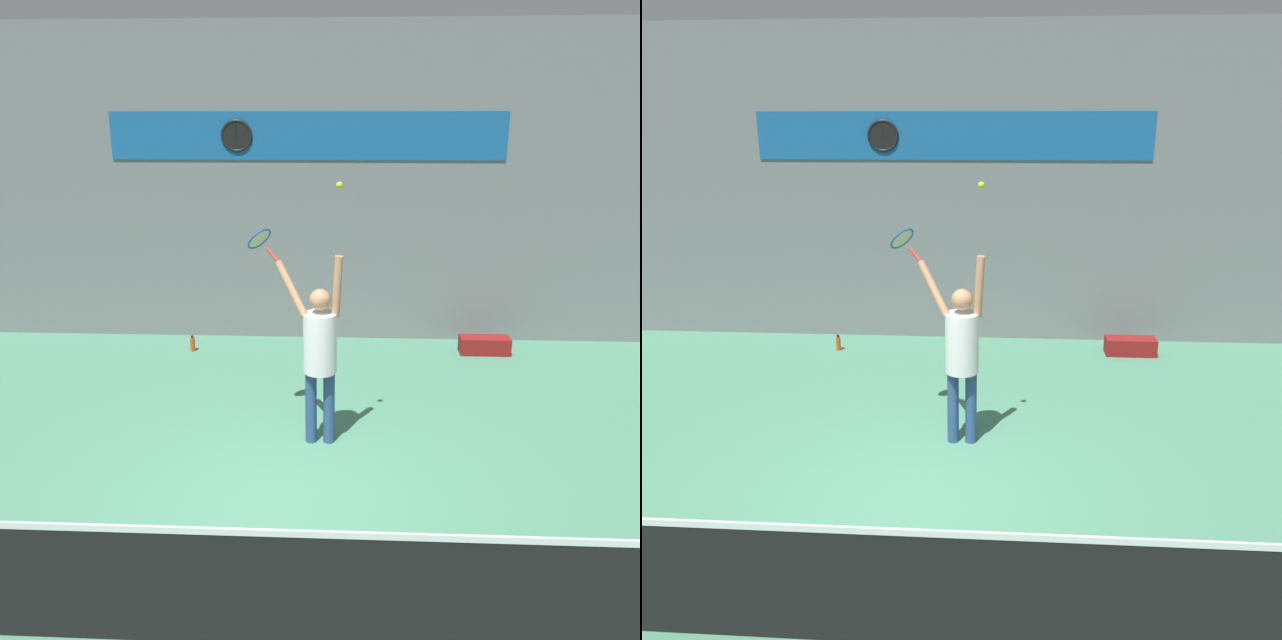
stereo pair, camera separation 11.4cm
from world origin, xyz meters
TOP-DOWN VIEW (x-y plane):
  - ground_plane at (0.00, 0.00)m, footprint 18.00×18.00m
  - back_wall at (0.00, 5.21)m, footprint 18.00×0.10m
  - sponsor_banner at (0.00, 5.15)m, footprint 6.20×0.02m
  - scoreboard_clock at (-1.09, 5.13)m, footprint 0.50×0.05m
  - court_net at (0.00, -1.47)m, footprint 9.02×0.07m
  - tennis_player at (0.38, 1.50)m, footprint 0.79×0.49m
  - tennis_racket at (-0.30, 1.89)m, footprint 0.42×0.38m
  - tennis_ball at (0.58, 1.41)m, footprint 0.07×0.07m
  - water_bottle at (-1.81, 4.39)m, footprint 0.08×0.08m
  - equipment_bag at (2.86, 4.50)m, footprint 0.78×0.32m

SIDE VIEW (x-z plane):
  - ground_plane at x=0.00m, z-range 0.00..0.00m
  - water_bottle at x=-1.81m, z-range -0.01..0.25m
  - equipment_bag at x=2.86m, z-range 0.00..0.27m
  - court_net at x=0.00m, z-range -0.03..1.03m
  - tennis_player at x=0.38m, z-range 0.05..2.23m
  - tennis_racket at x=-0.30m, z-range 2.08..2.45m
  - back_wall at x=0.00m, z-range 0.00..5.00m
  - tennis_ball at x=0.58m, z-range 2.88..2.95m
  - sponsor_banner at x=0.00m, z-range 2.95..3.68m
  - scoreboard_clock at x=-1.09m, z-range 3.07..3.57m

